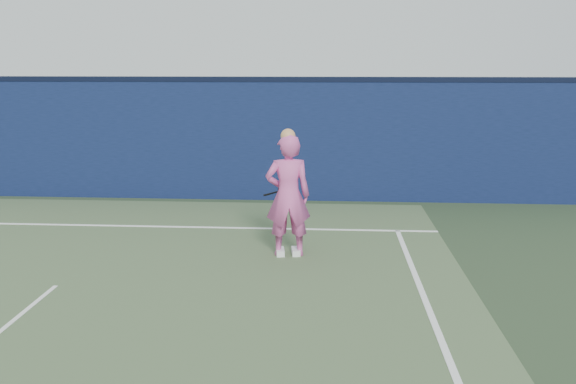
{
  "coord_description": "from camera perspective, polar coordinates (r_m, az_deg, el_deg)",
  "views": [
    {
      "loc": [
        3.57,
        -6.38,
        2.91
      ],
      "look_at": [
        2.97,
        2.55,
        0.99
      ],
      "focal_mm": 38.0,
      "sensor_mm": 36.0,
      "label": 1
    }
  ],
  "objects": [
    {
      "name": "court_lines",
      "position": [
        7.61,
        -25.1,
        -11.52
      ],
      "size": [
        11.0,
        12.04,
        0.01
      ],
      "color": "white",
      "rests_on": "court_surface"
    },
    {
      "name": "wall_cap",
      "position": [
        13.37,
        -11.86,
        10.31
      ],
      "size": [
        24.0,
        0.42,
        0.1
      ],
      "primitive_type": "cube",
      "color": "black",
      "rests_on": "backstop_wall"
    },
    {
      "name": "player",
      "position": [
        9.17,
        -0.0,
        -0.31
      ],
      "size": [
        0.74,
        0.54,
        1.95
      ],
      "rotation": [
        0.0,
        0.0,
        3.28
      ],
      "color": "#D3529E",
      "rests_on": "ground"
    },
    {
      "name": "ground",
      "position": [
        7.87,
        -23.93,
        -10.7
      ],
      "size": [
        80.0,
        80.0,
        0.0
      ],
      "primitive_type": "plane",
      "color": "#263B24",
      "rests_on": "ground"
    },
    {
      "name": "racket",
      "position": [
        9.58,
        -0.31,
        0.16
      ],
      "size": [
        0.51,
        0.11,
        0.27
      ],
      "rotation": [
        0.0,
        0.0,
        -0.1
      ],
      "color": "black",
      "rests_on": "ground"
    },
    {
      "name": "backstop_wall",
      "position": [
        13.47,
        -11.62,
        4.78
      ],
      "size": [
        24.0,
        0.4,
        2.5
      ],
      "primitive_type": "cube",
      "color": "#0C1737",
      "rests_on": "ground"
    }
  ]
}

